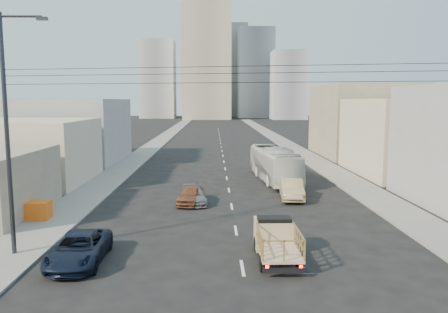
{
  "coord_description": "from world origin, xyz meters",
  "views": [
    {
      "loc": [
        -1.35,
        -17.65,
        7.83
      ],
      "look_at": [
        -0.53,
        15.97,
        3.5
      ],
      "focal_mm": 35.0,
      "sensor_mm": 36.0,
      "label": 1
    }
  ],
  "objects_px": {
    "flatbed_pickup": "(276,238)",
    "sedan_brown": "(191,195)",
    "navy_pickup": "(79,249)",
    "crate_stack": "(36,210)",
    "city_bus": "(274,164)",
    "sedan_grey": "(194,196)",
    "sedan_tan": "(292,189)",
    "streetlamp_left": "(9,129)"
  },
  "relations": [
    {
      "from": "flatbed_pickup",
      "to": "sedan_grey",
      "type": "distance_m",
      "value": 12.78
    },
    {
      "from": "flatbed_pickup",
      "to": "crate_stack",
      "type": "height_order",
      "value": "flatbed_pickup"
    },
    {
      "from": "flatbed_pickup",
      "to": "city_bus",
      "type": "bearing_deg",
      "value": 82.37
    },
    {
      "from": "sedan_tan",
      "to": "crate_stack",
      "type": "relative_size",
      "value": 2.71
    },
    {
      "from": "sedan_brown",
      "to": "crate_stack",
      "type": "distance_m",
      "value": 10.86
    },
    {
      "from": "sedan_grey",
      "to": "streetlamp_left",
      "type": "relative_size",
      "value": 0.35
    },
    {
      "from": "sedan_brown",
      "to": "sedan_tan",
      "type": "relative_size",
      "value": 0.83
    },
    {
      "from": "navy_pickup",
      "to": "crate_stack",
      "type": "height_order",
      "value": "navy_pickup"
    },
    {
      "from": "city_bus",
      "to": "sedan_tan",
      "type": "height_order",
      "value": "city_bus"
    },
    {
      "from": "sedan_grey",
      "to": "crate_stack",
      "type": "bearing_deg",
      "value": -163.26
    },
    {
      "from": "sedan_grey",
      "to": "navy_pickup",
      "type": "bearing_deg",
      "value": -119.85
    },
    {
      "from": "navy_pickup",
      "to": "sedan_tan",
      "type": "height_order",
      "value": "sedan_tan"
    },
    {
      "from": "city_bus",
      "to": "sedan_grey",
      "type": "bearing_deg",
      "value": -133.6
    },
    {
      "from": "sedan_brown",
      "to": "crate_stack",
      "type": "relative_size",
      "value": 2.24
    },
    {
      "from": "city_bus",
      "to": "streetlamp_left",
      "type": "height_order",
      "value": "streetlamp_left"
    },
    {
      "from": "navy_pickup",
      "to": "sedan_grey",
      "type": "height_order",
      "value": "navy_pickup"
    },
    {
      "from": "sedan_grey",
      "to": "sedan_tan",
      "type": "bearing_deg",
      "value": 2.71
    },
    {
      "from": "navy_pickup",
      "to": "crate_stack",
      "type": "distance_m",
      "value": 9.19
    },
    {
      "from": "navy_pickup",
      "to": "city_bus",
      "type": "relative_size",
      "value": 0.44
    },
    {
      "from": "navy_pickup",
      "to": "sedan_brown",
      "type": "xyz_separation_m",
      "value": [
        4.79,
        12.03,
        -0.03
      ]
    },
    {
      "from": "sedan_brown",
      "to": "streetlamp_left",
      "type": "bearing_deg",
      "value": -117.51
    },
    {
      "from": "flatbed_pickup",
      "to": "crate_stack",
      "type": "bearing_deg",
      "value": 153.53
    },
    {
      "from": "flatbed_pickup",
      "to": "city_bus",
      "type": "height_order",
      "value": "city_bus"
    },
    {
      "from": "navy_pickup",
      "to": "sedan_brown",
      "type": "bearing_deg",
      "value": 66.86
    },
    {
      "from": "navy_pickup",
      "to": "sedan_brown",
      "type": "height_order",
      "value": "navy_pickup"
    },
    {
      "from": "flatbed_pickup",
      "to": "sedan_brown",
      "type": "bearing_deg",
      "value": 112.34
    },
    {
      "from": "sedan_tan",
      "to": "crate_stack",
      "type": "bearing_deg",
      "value": -156.39
    },
    {
      "from": "sedan_brown",
      "to": "streetlamp_left",
      "type": "height_order",
      "value": "streetlamp_left"
    },
    {
      "from": "city_bus",
      "to": "sedan_brown",
      "type": "distance_m",
      "value": 12.33
    },
    {
      "from": "sedan_brown",
      "to": "crate_stack",
      "type": "height_order",
      "value": "sedan_brown"
    },
    {
      "from": "crate_stack",
      "to": "flatbed_pickup",
      "type": "bearing_deg",
      "value": -26.47
    },
    {
      "from": "streetlamp_left",
      "to": "crate_stack",
      "type": "distance_m",
      "value": 8.82
    },
    {
      "from": "streetlamp_left",
      "to": "flatbed_pickup",
      "type": "bearing_deg",
      "value": -3.71
    },
    {
      "from": "flatbed_pickup",
      "to": "streetlamp_left",
      "type": "relative_size",
      "value": 0.37
    },
    {
      "from": "sedan_tan",
      "to": "crate_stack",
      "type": "height_order",
      "value": "sedan_tan"
    },
    {
      "from": "city_bus",
      "to": "crate_stack",
      "type": "bearing_deg",
      "value": -146.77
    },
    {
      "from": "navy_pickup",
      "to": "streetlamp_left",
      "type": "height_order",
      "value": "streetlamp_left"
    },
    {
      "from": "sedan_brown",
      "to": "crate_stack",
      "type": "bearing_deg",
      "value": -146.23
    },
    {
      "from": "navy_pickup",
      "to": "sedan_grey",
      "type": "bearing_deg",
      "value": 66.21
    },
    {
      "from": "sedan_brown",
      "to": "sedan_grey",
      "type": "xyz_separation_m",
      "value": [
        0.23,
        0.17,
        -0.08
      ]
    },
    {
      "from": "sedan_tan",
      "to": "crate_stack",
      "type": "distance_m",
      "value": 18.87
    },
    {
      "from": "sedan_grey",
      "to": "city_bus",
      "type": "bearing_deg",
      "value": 44.15
    }
  ]
}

